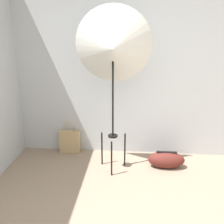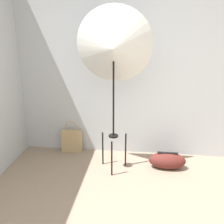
# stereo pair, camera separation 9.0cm
# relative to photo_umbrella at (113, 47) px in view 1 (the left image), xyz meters

# --- Properties ---
(wall_back) EXTENTS (8.00, 0.05, 2.60)m
(wall_back) POSITION_rel_photo_umbrella_xyz_m (0.31, 0.52, -0.25)
(wall_back) COLOR #B7BCC1
(wall_back) RESTS_ON ground_plane
(photo_umbrella) EXTENTS (0.91, 0.37, 2.03)m
(photo_umbrella) POSITION_rel_photo_umbrella_xyz_m (0.00, 0.00, 0.00)
(photo_umbrella) COLOR black
(photo_umbrella) RESTS_ON ground_plane
(tote_bag) EXTENTS (0.29, 0.10, 0.48)m
(tote_bag) POSITION_rel_photo_umbrella_xyz_m (-0.67, 0.41, -1.38)
(tote_bag) COLOR tan
(tote_bag) RESTS_ON ground_plane
(duffel_bag) EXTENTS (0.48, 0.22, 0.23)m
(duffel_bag) POSITION_rel_photo_umbrella_xyz_m (0.70, 0.08, -1.44)
(duffel_bag) COLOR #5B231E
(duffel_bag) RESTS_ON ground_plane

